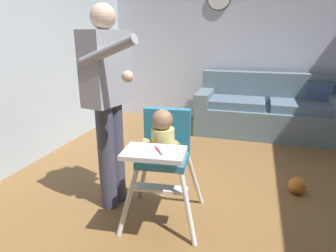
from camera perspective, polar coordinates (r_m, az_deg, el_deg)
ground at (r=2.68m, az=6.54°, el=-15.81°), size 5.63×7.00×0.10m
wall_far at (r=4.96m, az=12.95°, el=15.24°), size 4.83×0.06×2.52m
wall_left at (r=3.48m, az=-27.79°, el=13.00°), size 0.06×6.00×2.52m
couch at (r=4.56m, az=18.59°, el=2.78°), size 2.00×0.86×0.86m
high_chair at (r=2.19m, az=-0.91°, el=-3.96°), size 0.66×0.77×0.91m
adult_standing at (r=2.37m, az=-11.40°, el=5.12°), size 0.51×0.56×1.63m
toy_ball at (r=3.01m, az=23.73°, el=-10.46°), size 0.16×0.16×0.16m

